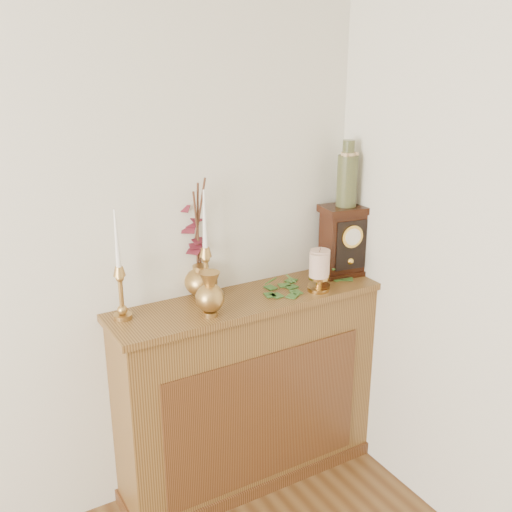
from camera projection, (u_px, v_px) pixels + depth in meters
console_shelf at (249, 396)px, 2.75m from camera, size 1.24×0.34×0.93m
candlestick_left at (120, 284)px, 2.33m from camera, size 0.07×0.07×0.45m
candlestick_center at (206, 265)px, 2.51m from camera, size 0.08×0.08×0.48m
bud_vase at (210, 295)px, 2.37m from camera, size 0.12×0.12×0.19m
ginger_jar at (194, 242)px, 2.54m from camera, size 0.21×0.23×0.53m
pillar_candle_left at (320, 267)px, 2.65m from camera, size 0.10×0.10×0.19m
pillar_candle_right at (319, 270)px, 2.62m from camera, size 0.10×0.10×0.19m
ivy_garland at (311, 280)px, 2.73m from camera, size 0.49×0.22×0.09m
mantel_clock at (344, 241)px, 2.80m from camera, size 0.24×0.19×0.33m
ceramic_vase at (347, 177)px, 2.71m from camera, size 0.09×0.09×0.30m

